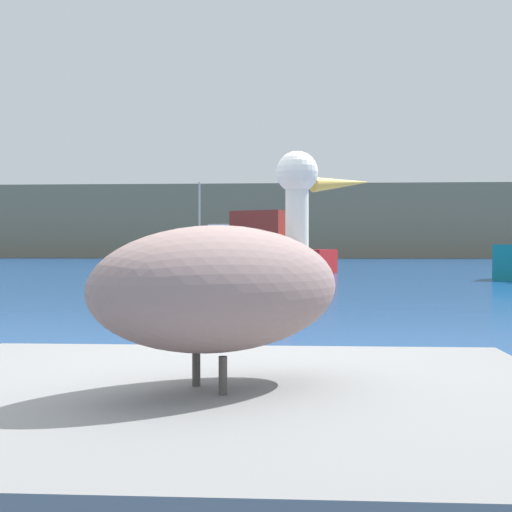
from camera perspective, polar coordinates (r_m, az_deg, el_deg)
name	(u,v)px	position (r m, az deg, el deg)	size (l,w,h in m)	color
ground_plane	(207,509)	(3.33, -4.19, -20.49)	(260.00, 260.00, 0.00)	#194C93
hillside_backdrop	(291,223)	(72.77, 3.01, 2.78)	(140.00, 14.42, 7.27)	#7F755B
pier_dock	(221,485)	(2.57, -2.95, -18.74)	(2.55, 2.10, 0.70)	gray
pelican	(224,285)	(2.43, -2.71, -2.46)	(1.16, 1.03, 0.88)	gray
fishing_boat_red	(255,252)	(30.91, -0.10, 0.33)	(7.73, 4.99, 5.07)	red
fishing_boat_yellow	(225,251)	(41.19, -2.62, 0.43)	(5.70, 2.23, 5.11)	yellow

